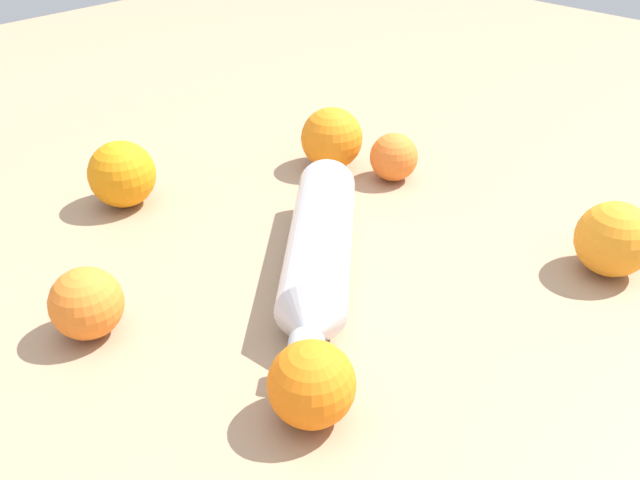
# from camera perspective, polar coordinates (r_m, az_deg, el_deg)

# --- Properties ---
(ground_plane) EXTENTS (2.40, 2.40, 0.00)m
(ground_plane) POSITION_cam_1_polar(r_m,az_deg,el_deg) (0.76, 2.22, -1.69)
(ground_plane) COLOR #9E7F60
(water_bottle) EXTENTS (0.24, 0.27, 0.07)m
(water_bottle) POSITION_cam_1_polar(r_m,az_deg,el_deg) (0.72, -0.11, -0.87)
(water_bottle) COLOR silver
(water_bottle) RESTS_ON ground_plane
(orange_0) EXTENTS (0.08, 0.08, 0.08)m
(orange_0) POSITION_cam_1_polar(r_m,az_deg,el_deg) (0.88, -15.84, 5.19)
(orange_0) COLOR orange
(orange_0) RESTS_ON ground_plane
(orange_1) EXTENTS (0.07, 0.07, 0.07)m
(orange_1) POSITION_cam_1_polar(r_m,az_deg,el_deg) (0.56, -0.69, -11.68)
(orange_1) COLOR orange
(orange_1) RESTS_ON ground_plane
(orange_2) EXTENTS (0.08, 0.08, 0.08)m
(orange_2) POSITION_cam_1_polar(r_m,az_deg,el_deg) (0.79, 22.83, 0.07)
(orange_2) COLOR orange
(orange_2) RESTS_ON ground_plane
(orange_3) EXTENTS (0.08, 0.08, 0.08)m
(orange_3) POSITION_cam_1_polar(r_m,az_deg,el_deg) (0.95, 0.97, 8.29)
(orange_3) COLOR orange
(orange_3) RESTS_ON ground_plane
(orange_4) EXTENTS (0.06, 0.06, 0.06)m
(orange_4) POSITION_cam_1_polar(r_m,az_deg,el_deg) (0.92, 6.04, 6.74)
(orange_4) COLOR orange
(orange_4) RESTS_ON ground_plane
(orange_5) EXTENTS (0.07, 0.07, 0.07)m
(orange_5) POSITION_cam_1_polar(r_m,az_deg,el_deg) (0.68, -18.50, -4.92)
(orange_5) COLOR orange
(orange_5) RESTS_ON ground_plane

